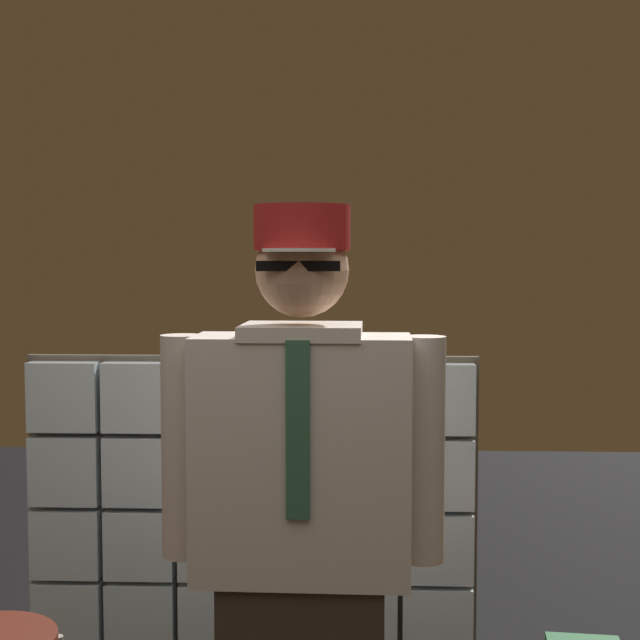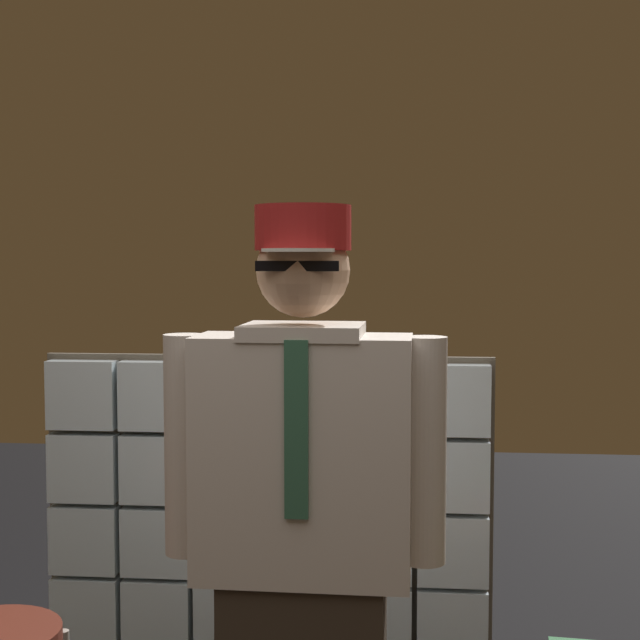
# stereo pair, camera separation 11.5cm
# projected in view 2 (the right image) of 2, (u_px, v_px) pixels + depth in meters

# --- Properties ---
(glass_block_wall) EXTENTS (1.57, 0.10, 1.32)m
(glass_block_wall) POSITION_uv_depth(u_px,v_px,m) (266.00, 543.00, 3.23)
(glass_block_wall) COLOR silver
(glass_block_wall) RESTS_ON ground
(standing_person) EXTENTS (0.70, 0.30, 1.76)m
(standing_person) POSITION_uv_depth(u_px,v_px,m) (303.00, 548.00, 2.29)
(standing_person) COLOR #382D23
(standing_person) RESTS_ON ground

